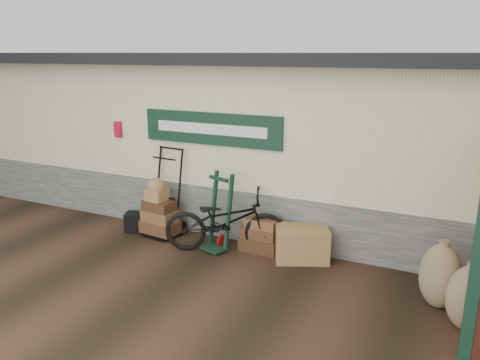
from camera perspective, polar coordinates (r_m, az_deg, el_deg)
name	(u,v)px	position (r m, az deg, el deg)	size (l,w,h in m)	color
ground	(200,259)	(7.63, -4.91, -9.61)	(80.00, 80.00, 0.00)	black
station_building	(267,134)	(9.51, 3.25, 5.64)	(14.40, 4.10, 3.20)	#4C4C47
porter_trolley	(165,191)	(8.49, -9.07, -1.36)	(0.80, 0.60, 1.60)	black
green_barrow	(219,212)	(7.75, -2.55, -3.93)	(0.47, 0.40, 1.31)	black
suitcase_stack	(261,234)	(7.84, 2.52, -6.57)	(0.65, 0.41, 0.58)	#372211
wicker_hamper	(302,244)	(7.56, 7.55, -7.69)	(0.83, 0.54, 0.54)	olive
black_trunk	(136,222)	(8.89, -12.61, -5.01)	(0.35, 0.30, 0.35)	black
bicycle	(225,218)	(7.69, -1.83, -4.64)	(2.00, 0.70, 1.17)	black
burlap_sack_left	(440,276)	(6.63, 23.24, -10.72)	(0.54, 0.46, 0.87)	olive
burlap_sack_right	(468,298)	(6.28, 26.06, -12.81)	(0.51, 0.43, 0.81)	olive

